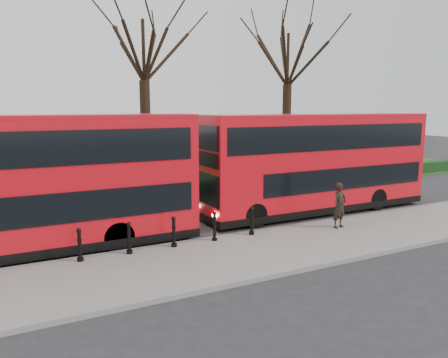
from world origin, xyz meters
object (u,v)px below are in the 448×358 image
bus_lead (21,186)px  pedestrian (340,205)px  bollard_row (174,232)px  bus_rear (317,163)px

bus_lead → pedestrian: (11.17, -2.71, -1.27)m
bollard_row → bus_rear: 8.47m
bollard_row → bus_lead: 5.20m
bus_lead → bus_rear: size_ratio=1.02×
bollard_row → bus_rear: bearing=16.3°
bus_rear → pedestrian: bearing=-113.2°
bus_rear → pedestrian: bus_rear is taller
pedestrian → bus_lead: bearing=155.6°
bollard_row → pedestrian: pedestrian is taller
bus_lead → pedestrian: bearing=-13.6°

